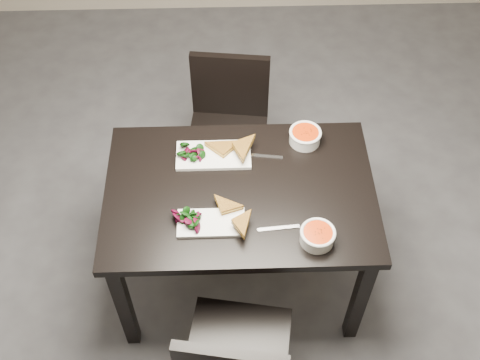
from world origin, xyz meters
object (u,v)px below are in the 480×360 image
(table, at_px, (240,203))
(chair_far, at_px, (228,122))
(plate_far, at_px, (214,155))
(plate_near, at_px, (211,223))
(soup_bowl_near, at_px, (318,235))
(soup_bowl_far, at_px, (305,136))

(table, height_order, chair_far, chair_far)
(table, relative_size, chair_far, 1.41)
(table, distance_m, plate_far, 0.26)
(plate_far, bearing_deg, plate_near, -91.72)
(chair_far, bearing_deg, soup_bowl_near, -62.90)
(table, bearing_deg, soup_bowl_near, -41.61)
(soup_bowl_near, distance_m, soup_bowl_far, 0.56)
(table, bearing_deg, chair_far, 93.57)
(plate_near, xyz_separation_m, plate_far, (0.01, 0.38, 0.00))
(table, height_order, soup_bowl_near, soup_bowl_near)
(table, xyz_separation_m, soup_bowl_far, (0.31, 0.28, 0.14))
(plate_near, bearing_deg, chair_far, 84.38)
(chair_far, height_order, plate_far, chair_far)
(chair_far, distance_m, soup_bowl_far, 0.62)
(chair_far, height_order, soup_bowl_near, chair_far)
(plate_near, xyz_separation_m, soup_bowl_near, (0.44, -0.10, 0.03))
(plate_far, bearing_deg, soup_bowl_far, 10.87)
(plate_near, distance_m, soup_bowl_near, 0.45)
(plate_far, relative_size, soup_bowl_far, 2.25)
(chair_far, height_order, soup_bowl_far, chair_far)
(soup_bowl_near, bearing_deg, table, 138.39)
(table, xyz_separation_m, plate_far, (-0.12, 0.20, 0.11))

